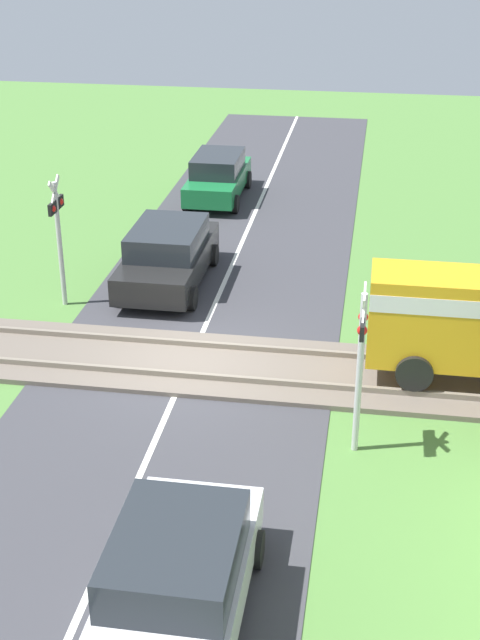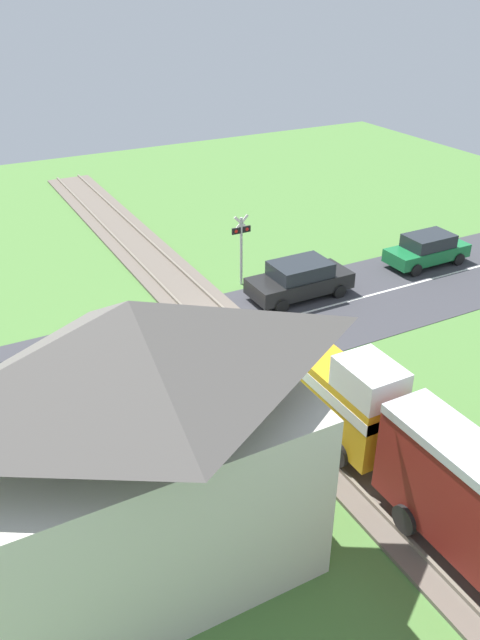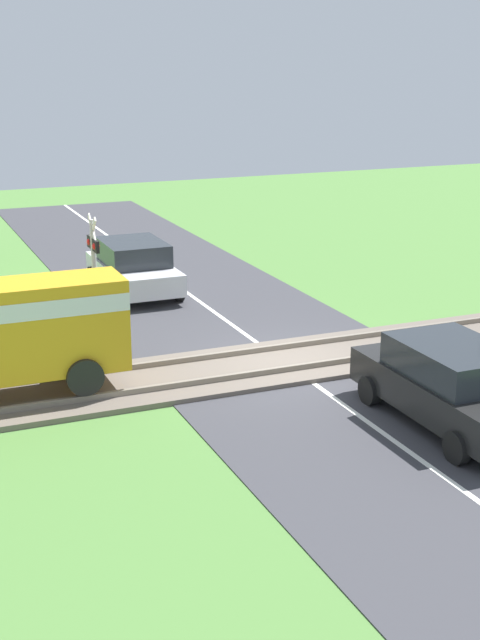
% 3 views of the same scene
% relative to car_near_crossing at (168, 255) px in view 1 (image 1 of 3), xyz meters
% --- Properties ---
extents(ground_plane, '(60.00, 60.00, 0.00)m').
position_rel_car_near_crossing_xyz_m(ground_plane, '(4.32, 1.44, -0.83)').
color(ground_plane, '#4C7A38').
extents(road_surface, '(48.00, 6.40, 0.02)m').
position_rel_car_near_crossing_xyz_m(road_surface, '(4.32, 1.44, -0.82)').
color(road_surface, '#38383D').
rests_on(road_surface, ground_plane).
extents(track_bed, '(2.80, 48.00, 0.24)m').
position_rel_car_near_crossing_xyz_m(track_bed, '(4.32, 1.44, -0.77)').
color(track_bed, '#665B51').
rests_on(track_bed, ground_plane).
extents(car_near_crossing, '(4.54, 2.06, 1.61)m').
position_rel_car_near_crossing_xyz_m(car_near_crossing, '(0.00, 0.00, 0.00)').
color(car_near_crossing, black).
rests_on(car_near_crossing, ground_plane).
extents(car_far_side, '(4.18, 2.05, 1.57)m').
position_rel_car_near_crossing_xyz_m(car_far_side, '(11.77, 2.88, -0.02)').
color(car_far_side, silver).
rests_on(car_far_side, ground_plane).
extents(car_behind_queue, '(4.16, 1.81, 1.53)m').
position_rel_car_near_crossing_xyz_m(car_behind_queue, '(-7.29, -0.00, -0.04)').
color(car_behind_queue, '#197038').
rests_on(car_behind_queue, ground_plane).
extents(crossing_signal_west_approach, '(0.90, 0.18, 3.29)m').
position_rel_car_near_crossing_xyz_m(crossing_signal_west_approach, '(1.65, -2.29, 1.26)').
color(crossing_signal_west_approach, '#B7B7B7').
rests_on(crossing_signal_west_approach, ground_plane).
extents(crossing_signal_east_approach, '(0.90, 0.18, 3.29)m').
position_rel_car_near_crossing_xyz_m(crossing_signal_east_approach, '(6.99, 5.17, 1.26)').
color(crossing_signal_east_approach, '#B7B7B7').
rests_on(crossing_signal_east_approach, ground_plane).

